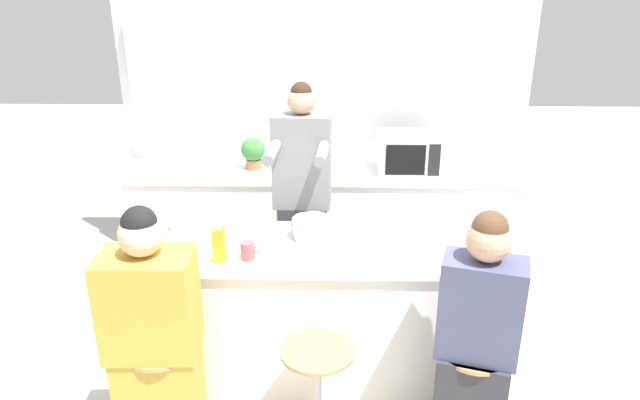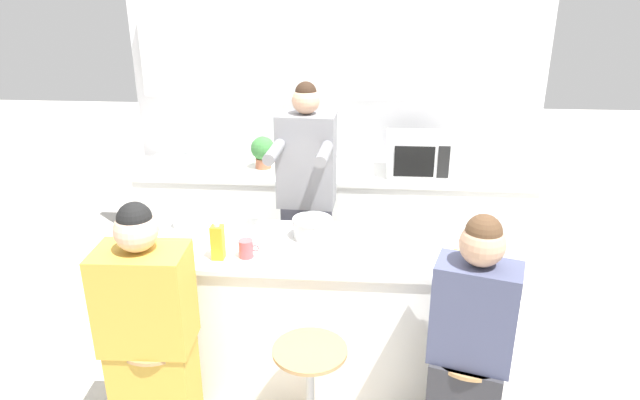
% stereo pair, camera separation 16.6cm
% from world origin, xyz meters
% --- Properties ---
extents(ground_plane, '(16.00, 16.00, 0.00)m').
position_xyz_m(ground_plane, '(0.00, 0.00, 0.00)').
color(ground_plane, beige).
extents(wall_back, '(3.27, 0.22, 2.70)m').
position_xyz_m(wall_back, '(0.00, 1.66, 1.54)').
color(wall_back, white).
rests_on(wall_back, ground_plane).
extents(back_counter, '(3.04, 0.64, 0.92)m').
position_xyz_m(back_counter, '(0.00, 1.35, 0.46)').
color(back_counter, white).
rests_on(back_counter, ground_plane).
extents(kitchen_island, '(1.93, 0.68, 0.92)m').
position_xyz_m(kitchen_island, '(0.00, 0.00, 0.47)').
color(kitchen_island, black).
rests_on(kitchen_island, ground_plane).
extents(bar_stool_leftmost, '(0.38, 0.38, 0.65)m').
position_xyz_m(bar_stool_leftmost, '(-0.77, -0.56, 0.35)').
color(bar_stool_leftmost, tan).
rests_on(bar_stool_leftmost, ground_plane).
extents(bar_stool_center, '(0.38, 0.38, 0.65)m').
position_xyz_m(bar_stool_center, '(0.00, -0.57, 0.35)').
color(bar_stool_center, tan).
rests_on(bar_stool_center, ground_plane).
extents(bar_stool_rightmost, '(0.38, 0.38, 0.65)m').
position_xyz_m(bar_stool_rightmost, '(0.77, -0.55, 0.35)').
color(bar_stool_rightmost, tan).
rests_on(bar_stool_rightmost, ground_plane).
extents(person_cooking, '(0.39, 0.57, 1.75)m').
position_xyz_m(person_cooking, '(-0.12, 0.55, 0.87)').
color(person_cooking, '#383842').
rests_on(person_cooking, ground_plane).
extents(person_wrapped_blanket, '(0.44, 0.30, 1.40)m').
position_xyz_m(person_wrapped_blanket, '(-0.79, -0.59, 0.66)').
color(person_wrapped_blanket, gold).
rests_on(person_wrapped_blanket, ground_plane).
extents(person_seated_near, '(0.42, 0.35, 1.39)m').
position_xyz_m(person_seated_near, '(0.76, -0.59, 0.64)').
color(person_seated_near, '#333338').
rests_on(person_seated_near, ground_plane).
extents(cooking_pot, '(0.32, 0.23, 0.12)m').
position_xyz_m(cooking_pot, '(-0.05, 0.11, 0.98)').
color(cooking_pot, '#B7BABC').
rests_on(cooking_pot, kitchen_island).
extents(fruit_bowl, '(0.17, 0.17, 0.08)m').
position_xyz_m(fruit_bowl, '(-0.81, 0.21, 0.96)').
color(fruit_bowl, white).
rests_on(fruit_bowl, kitchen_island).
extents(coffee_cup_near, '(0.12, 0.09, 0.09)m').
position_xyz_m(coffee_cup_near, '(0.50, -0.09, 0.97)').
color(coffee_cup_near, white).
rests_on(coffee_cup_near, kitchen_island).
extents(coffee_cup_far, '(0.11, 0.08, 0.10)m').
position_xyz_m(coffee_cup_far, '(-0.38, -0.17, 0.97)').
color(coffee_cup_far, '#DB4C51').
rests_on(coffee_cup_far, kitchen_island).
extents(banana_bunch, '(0.17, 0.12, 0.05)m').
position_xyz_m(banana_bunch, '(0.75, -0.11, 0.95)').
color(banana_bunch, yellow).
rests_on(banana_bunch, kitchen_island).
extents(juice_carton, '(0.07, 0.07, 0.21)m').
position_xyz_m(juice_carton, '(-0.53, -0.19, 1.02)').
color(juice_carton, gold).
rests_on(juice_carton, kitchen_island).
extents(microwave, '(0.47, 0.37, 0.30)m').
position_xyz_m(microwave, '(0.65, 1.31, 1.08)').
color(microwave, white).
rests_on(microwave, back_counter).
extents(potted_plant, '(0.19, 0.19, 0.25)m').
position_xyz_m(potted_plant, '(-0.55, 1.35, 1.07)').
color(potted_plant, '#A86042').
rests_on(potted_plant, back_counter).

